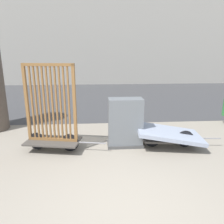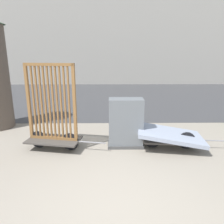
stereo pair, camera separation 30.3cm
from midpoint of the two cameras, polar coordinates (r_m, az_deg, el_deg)
The scene contains 6 objects.
ground_plane at distance 3.81m, azimuth 2.97°, elevation -24.36°, with size 60.00×60.00×0.00m, color gray.
road_strip at distance 12.58m, azimuth 0.30°, elevation 4.11°, with size 56.00×9.88×0.01m.
building_facade at distance 19.56m, azimuth -0.06°, elevation 24.85°, with size 48.00×4.00×11.40m.
bike_cart_with_bedframe at distance 5.68m, azimuth -13.76°, elevation -2.05°, with size 2.08×0.94×2.19m.
bike_cart_with_mattress at distance 5.93m, azimuth 16.35°, elevation -5.97°, with size 2.26×1.22×0.55m.
utility_cabinet at distance 5.76m, azimuth 5.11°, elevation -3.26°, with size 0.95×0.50×1.29m.
Camera 2 is at (-0.06, -2.93, 2.42)m, focal length 35.00 mm.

